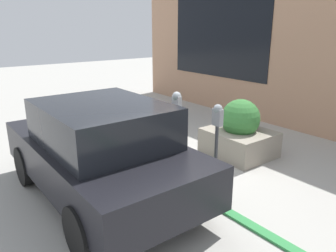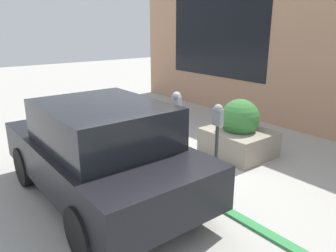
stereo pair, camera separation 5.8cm
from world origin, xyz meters
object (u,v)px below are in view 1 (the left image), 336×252
Objects in this scene: parking_meter_nearest at (217,128)px; planter_box at (239,133)px; parking_meter_middle at (146,115)px; parked_car_front at (101,150)px; parking_meter_second at (177,115)px.

parking_meter_nearest is 1.84m from planter_box.
parking_meter_nearest is 2.13m from parking_meter_middle.
parking_meter_middle is 0.32× the size of parked_car_front.
parking_meter_nearest is at bearing -179.86° from parking_meter_middle.
parking_meter_second reaches higher than planter_box.
parking_meter_middle is 0.94× the size of planter_box.
parked_car_front reaches higher than parking_meter_middle.
parking_meter_middle is 2.07m from parked_car_front.
parking_meter_second reaches higher than parking_meter_nearest.
planter_box is at bearing -130.30° from parking_meter_middle.
parked_car_front reaches higher than parking_meter_second.
planter_box is at bearing -91.87° from parked_car_front.
parking_meter_middle is at bearing -54.18° from parked_car_front.
planter_box is at bearing -98.25° from parking_meter_second.
parking_meter_nearest is 0.97× the size of parking_meter_second.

